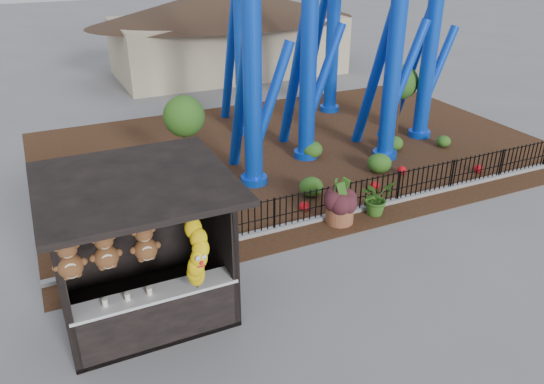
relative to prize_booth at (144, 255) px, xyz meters
name	(u,v)px	position (x,y,z in m)	size (l,w,h in m)	color
ground	(300,304)	(3.00, -0.91, -1.52)	(120.00, 120.00, 0.00)	slate
mulch_bed	(295,149)	(7.00, 7.09, -1.51)	(18.00, 12.00, 0.02)	#331E11
curb	(375,206)	(7.00, 2.09, -1.46)	(18.00, 0.18, 0.12)	gray
prize_booth	(144,255)	(0.00, 0.00, 0.00)	(3.50, 3.40, 3.12)	black
picket_fence	(402,186)	(7.90, 2.09, -1.02)	(12.20, 0.06, 1.00)	black
terracotta_planter	(340,213)	(5.63, 1.79, -1.25)	(0.76, 0.76, 0.55)	brown
planter_foliage	(341,194)	(5.63, 1.79, -0.65)	(0.70, 0.70, 0.64)	#38161C
potted_plant	(376,197)	(6.80, 1.79, -1.02)	(0.91, 0.79, 1.01)	#1D5819
landscaping	(360,160)	(8.17, 4.66, -1.23)	(7.41, 3.98, 0.63)	#2B5719
pavilion	(227,16)	(9.00, 19.09, 1.54)	(15.00, 15.00, 4.80)	#BFAD8C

